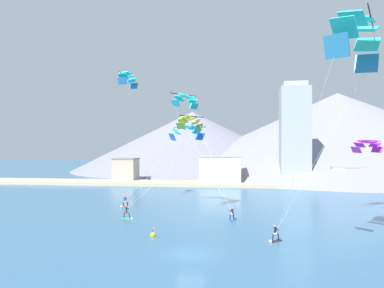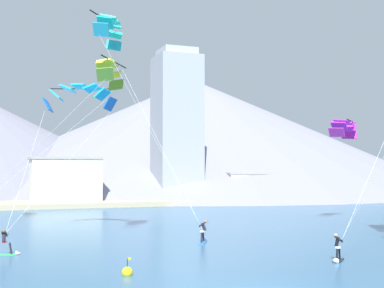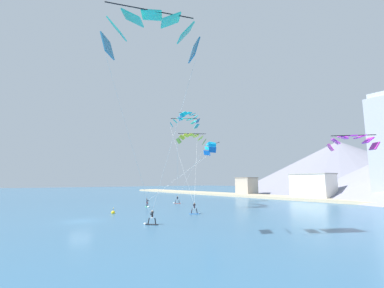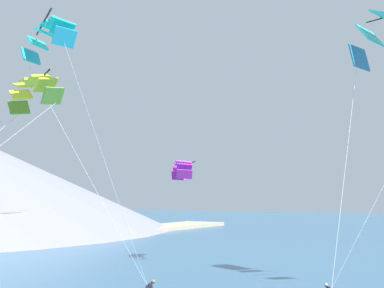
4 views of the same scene
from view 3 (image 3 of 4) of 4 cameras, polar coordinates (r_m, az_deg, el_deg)
name	(u,v)px [view 3 (image 3 of 4)]	position (r m, az deg, el deg)	size (l,w,h in m)	color
ground_plane	(81,221)	(36.14, -23.37, -15.46)	(400.00, 400.00, 0.00)	#336084
kitesurfer_near_lead	(148,205)	(51.26, -9.86, -13.13)	(1.79, 0.77, 1.73)	#33B266
kitesurfer_near_trail	(176,201)	(59.05, -3.49, -12.57)	(1.33, 1.65, 1.73)	#E54C33
kitesurfer_mid_center	(150,220)	(31.07, -9.29, -16.43)	(1.53, 1.49, 1.69)	black
kitesurfer_far_left	(196,210)	(40.33, 0.81, -14.54)	(1.24, 1.70, 1.76)	#337FDB
parafoil_kite_near_lead	(210,147)	(52.78, 4.02, -0.74)	(9.37, 12.72, 11.52)	blue
parafoil_kite_near_trail	(191,138)	(48.25, -0.15, 1.30)	(12.56, 7.07, 12.52)	#659930
parafoil_kite_mid_center	(152,31)	(26.93, -8.96, 23.62)	(9.49, 8.69, 19.55)	teal
parafoil_kite_far_left	(184,122)	(48.06, -1.68, 4.88)	(8.12, 5.46, 15.42)	#23A7C0
parafoil_kite_distant_high_outer	(189,116)	(63.92, -0.69, 6.24)	(1.92, 5.78, 2.38)	teal
parafoil_kite_distant_low_drift	(352,141)	(36.21, 31.93, 0.65)	(5.15, 4.54, 1.94)	#BB2CA1
race_marker_buoy	(113,213)	(42.58, -17.13, -14.36)	(0.56, 0.56, 1.02)	yellow
shoreline_strip	(313,199)	(75.28, 25.29, -11.00)	(180.00, 10.00, 0.70)	tan
shore_building_promenade_mid	(247,186)	(94.04, 12.04, -9.18)	(5.98, 5.85, 6.33)	#A89E8E
shore_building_quay_east	(313,186)	(78.08, 25.31, -8.51)	(10.32, 7.26, 7.09)	silver
mountain_peak_central_summit	(340,167)	(132.85, 30.01, -4.36)	(92.70, 92.70, 22.96)	slate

